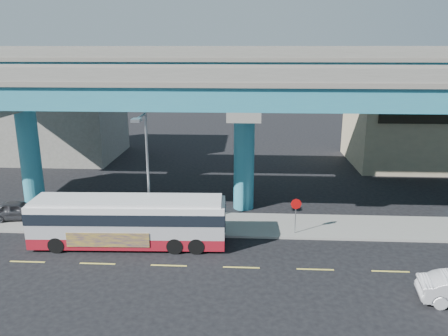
# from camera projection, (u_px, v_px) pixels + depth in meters

# --- Properties ---
(ground) EXTENTS (120.00, 120.00, 0.00)m
(ground) POSITION_uv_depth(u_px,v_px,m) (241.00, 265.00, 24.10)
(ground) COLOR black
(ground) RESTS_ON ground
(sidewalk) EXTENTS (70.00, 4.00, 0.15)m
(sidewalk) POSITION_uv_depth(u_px,v_px,m) (243.00, 225.00, 29.37)
(sidewalk) COLOR gray
(sidewalk) RESTS_ON ground
(lane_markings) EXTENTS (58.00, 0.12, 0.01)m
(lane_markings) POSITION_uv_depth(u_px,v_px,m) (241.00, 267.00, 23.81)
(lane_markings) COLOR #D8C64C
(lane_markings) RESTS_ON ground
(viaduct) EXTENTS (52.00, 12.40, 11.70)m
(viaduct) POSITION_uv_depth(u_px,v_px,m) (245.00, 84.00, 30.43)
(viaduct) COLOR teal
(viaduct) RESTS_ON ground
(building_beige) EXTENTS (14.00, 10.23, 7.00)m
(building_beige) POSITION_uv_depth(u_px,v_px,m) (422.00, 130.00, 44.34)
(building_beige) COLOR tan
(building_beige) RESTS_ON ground
(building_concrete) EXTENTS (12.00, 10.00, 9.00)m
(building_concrete) POSITION_uv_depth(u_px,v_px,m) (60.00, 116.00, 47.06)
(building_concrete) COLOR gray
(building_concrete) RESTS_ON ground
(transit_bus) EXTENTS (11.72, 2.92, 2.98)m
(transit_bus) POSITION_uv_depth(u_px,v_px,m) (129.00, 220.00, 26.11)
(transit_bus) COLOR maroon
(transit_bus) RESTS_ON ground
(parked_car) EXTENTS (2.56, 4.16, 1.27)m
(parked_car) POSITION_uv_depth(u_px,v_px,m) (18.00, 210.00, 30.03)
(parked_car) COLOR #323338
(parked_car) RESTS_ON sidewalk
(street_lamp) EXTENTS (0.50, 2.54, 7.82)m
(street_lamp) POSITION_uv_depth(u_px,v_px,m) (145.00, 157.00, 26.33)
(street_lamp) COLOR gray
(street_lamp) RESTS_ON sidewalk
(stop_sign) EXTENTS (0.69, 0.11, 2.31)m
(stop_sign) POSITION_uv_depth(u_px,v_px,m) (296.00, 209.00, 27.47)
(stop_sign) COLOR gray
(stop_sign) RESTS_ON sidewalk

